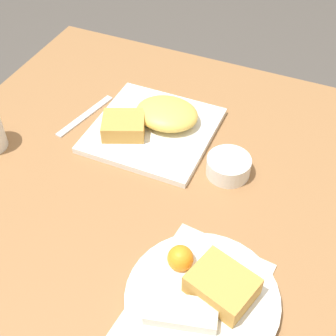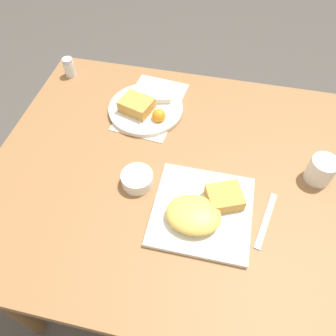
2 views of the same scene
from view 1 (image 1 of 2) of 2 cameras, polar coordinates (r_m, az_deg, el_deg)
The scene contains 6 objects.
dining_table at distance 0.99m, azimuth 1.01°, elevation -4.87°, with size 1.06×0.90×0.72m.
menu_card at distance 0.77m, azimuth 2.59°, elevation -17.08°, with size 0.21×0.31×0.00m.
plate_square_near at distance 1.03m, azimuth -1.66°, elevation 5.49°, with size 0.26×0.26×0.06m.
plate_oval_far at distance 0.76m, azimuth 4.36°, elevation -15.05°, with size 0.25×0.25×0.05m.
sauce_ramekin at distance 0.94m, azimuth 7.39°, elevation 0.26°, with size 0.09×0.09×0.04m.
butter_knife at distance 1.09m, azimuth -10.06°, elevation 6.29°, with size 0.05×0.17×0.00m.
Camera 1 is at (-0.23, 0.58, 1.40)m, focal length 50.00 mm.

